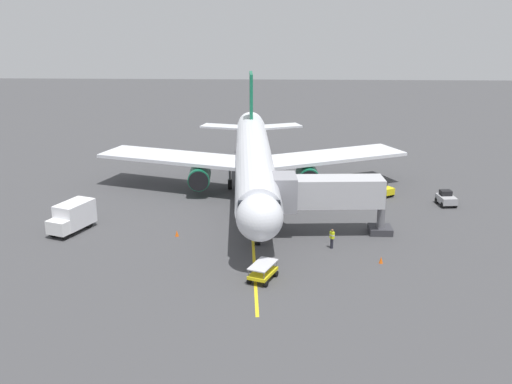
% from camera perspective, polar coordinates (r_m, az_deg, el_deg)
% --- Properties ---
extents(ground_plane, '(220.00, 220.00, 0.00)m').
position_cam_1_polar(ground_plane, '(65.38, 0.94, 0.01)').
color(ground_plane, '#424244').
extents(apron_lead_in_line, '(2.81, 39.93, 0.01)m').
position_cam_1_polar(apron_lead_in_line, '(57.90, -0.43, -2.26)').
color(apron_lead_in_line, yellow).
rests_on(apron_lead_in_line, ground).
extents(airplane, '(34.73, 40.34, 11.50)m').
position_cam_1_polar(airplane, '(62.78, -0.20, 3.08)').
color(airplane, silver).
rests_on(airplane, ground).
extents(jet_bridge, '(11.48, 3.56, 5.40)m').
position_cam_1_polar(jet_bridge, '(52.40, 5.96, -0.12)').
color(jet_bridge, '#B7B7BC').
rests_on(jet_bridge, ground).
extents(ground_crew_marshaller, '(0.43, 0.47, 1.71)m').
position_cam_1_polar(ground_crew_marshaller, '(50.24, 7.25, -4.40)').
color(ground_crew_marshaller, '#23232D').
rests_on(ground_crew_marshaller, ground).
extents(baggage_cart_near_nose, '(2.32, 2.94, 1.27)m').
position_cam_1_polar(baggage_cart_near_nose, '(44.30, 0.66, -7.60)').
color(baggage_cart_near_nose, yellow).
rests_on(baggage_cart_near_nose, ground).
extents(tug_portside, '(2.48, 2.74, 1.50)m').
position_cam_1_polar(tug_portside, '(65.33, 11.92, 0.27)').
color(tug_portside, yellow).
rests_on(tug_portside, ground).
extents(box_truck_starboard_side, '(3.48, 4.99, 2.62)m').
position_cam_1_polar(box_truck_starboard_side, '(55.84, -17.13, -2.28)').
color(box_truck_starboard_side, white).
rests_on(box_truck_starboard_side, ground).
extents(tug_rear_apron, '(1.80, 2.46, 1.50)m').
position_cam_1_polar(tug_rear_apron, '(63.74, 17.67, -0.60)').
color(tug_rear_apron, '#9E9EA3').
rests_on(tug_rear_apron, ground).
extents(safety_cone_nose_left, '(0.32, 0.32, 0.55)m').
position_cam_1_polar(safety_cone_nose_left, '(48.24, 11.83, -6.35)').
color(safety_cone_nose_left, '#F2590F').
rests_on(safety_cone_nose_left, ground).
extents(safety_cone_nose_right, '(0.32, 0.32, 0.55)m').
position_cam_1_polar(safety_cone_nose_right, '(53.08, -7.55, -3.93)').
color(safety_cone_nose_right, '#F2590F').
rests_on(safety_cone_nose_right, ground).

